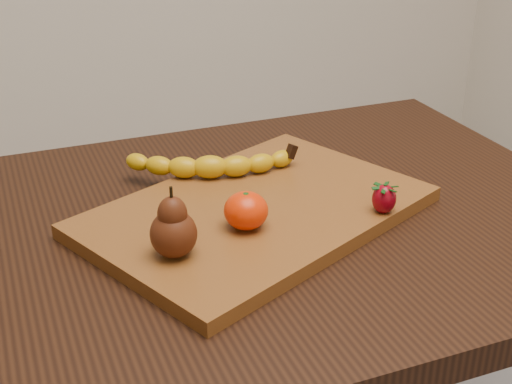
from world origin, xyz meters
name	(u,v)px	position (x,y,z in m)	size (l,w,h in m)	color
table	(245,278)	(0.00, 0.00, 0.66)	(1.00, 0.70, 0.76)	black
cutting_board	(256,212)	(0.01, -0.01, 0.77)	(0.45, 0.30, 0.02)	brown
banana	(210,167)	(-0.02, 0.10, 0.80)	(0.22, 0.06, 0.03)	#D4A709
pear	(173,222)	(-0.12, -0.09, 0.82)	(0.06, 0.06, 0.09)	#4B1F0C
mandarin	(246,211)	(-0.02, -0.06, 0.80)	(0.06, 0.06, 0.05)	red
strawberry	(384,198)	(0.17, -0.09, 0.80)	(0.03, 0.03, 0.04)	maroon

